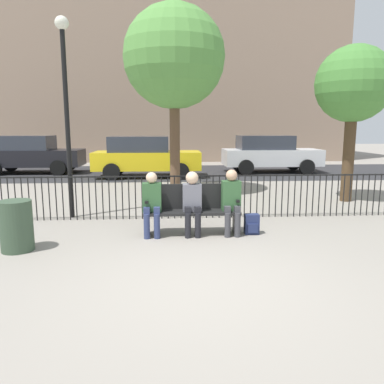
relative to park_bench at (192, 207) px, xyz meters
name	(u,v)px	position (x,y,z in m)	size (l,w,h in m)	color
ground_plane	(203,282)	(0.00, -2.28, -0.49)	(80.00, 80.00, 0.00)	gray
park_bench	(192,207)	(0.00, 0.00, 0.00)	(1.76, 0.45, 0.92)	black
seated_person_0	(152,201)	(-0.73, -0.13, 0.16)	(0.34, 0.39, 1.17)	navy
seated_person_1	(192,199)	(0.00, -0.13, 0.18)	(0.34, 0.39, 1.18)	black
seated_person_2	(231,199)	(0.72, -0.13, 0.18)	(0.34, 0.39, 1.21)	#3D3D42
backpack	(252,224)	(1.11, -0.12, -0.31)	(0.26, 0.21, 0.37)	navy
fence_railing	(188,193)	(-0.02, 1.18, 0.06)	(9.01, 0.03, 0.95)	black
tree_0	(174,58)	(-0.22, 4.34, 3.42)	(2.91, 2.91, 5.40)	brown
tree_1	(353,86)	(4.37, 2.88, 2.53)	(1.96, 1.96, 4.05)	#4C3823
lamp_post	(65,90)	(-2.57, 1.45, 2.23)	(0.28, 0.28, 4.21)	black
street_surface	(178,172)	(0.00, 9.72, -0.49)	(24.00, 6.00, 0.01)	#2B2B2D
parked_car_0	(145,156)	(-1.34, 8.21, 0.35)	(4.20, 1.94, 1.62)	yellow
parked_car_1	(269,153)	(4.03, 9.47, 0.35)	(4.20, 1.94, 1.62)	silver
parked_car_2	(30,154)	(-6.37, 9.82, 0.35)	(4.20, 1.94, 1.62)	black
building_facade	(174,49)	(0.00, 17.72, 6.28)	(20.00, 6.00, 13.55)	gray
trash_bin	(16,226)	(-2.87, -0.82, -0.08)	(0.51, 0.51, 0.82)	#384C38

